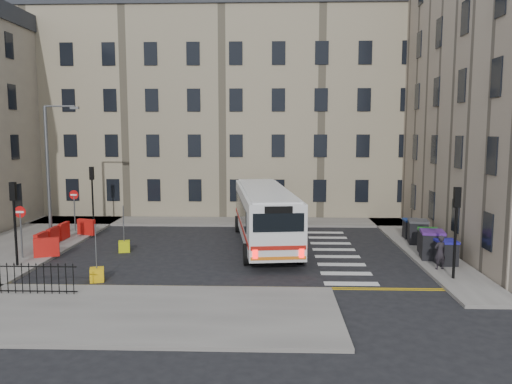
# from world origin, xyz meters

# --- Properties ---
(ground) EXTENTS (120.00, 120.00, 0.00)m
(ground) POSITION_xyz_m (0.00, 0.00, 0.00)
(ground) COLOR black
(ground) RESTS_ON ground
(pavement_north) EXTENTS (36.00, 3.20, 0.15)m
(pavement_north) POSITION_xyz_m (-6.00, 8.60, 0.07)
(pavement_north) COLOR slate
(pavement_north) RESTS_ON ground
(pavement_east) EXTENTS (2.40, 26.00, 0.15)m
(pavement_east) POSITION_xyz_m (9.00, 4.00, 0.07)
(pavement_east) COLOR slate
(pavement_east) RESTS_ON ground
(pavement_west) EXTENTS (6.00, 22.00, 0.15)m
(pavement_west) POSITION_xyz_m (-14.00, 1.00, 0.07)
(pavement_west) COLOR slate
(pavement_west) RESTS_ON ground
(pavement_sw) EXTENTS (20.00, 6.00, 0.15)m
(pavement_sw) POSITION_xyz_m (-7.00, -10.00, 0.07)
(pavement_sw) COLOR slate
(pavement_sw) RESTS_ON ground
(terrace_north) EXTENTS (38.30, 10.80, 17.20)m
(terrace_north) POSITION_xyz_m (-7.00, 15.50, 8.62)
(terrace_north) COLOR gray
(terrace_north) RESTS_ON ground
(traffic_light_east) EXTENTS (0.28, 0.22, 4.10)m
(traffic_light_east) POSITION_xyz_m (8.60, -5.50, 2.87)
(traffic_light_east) COLOR black
(traffic_light_east) RESTS_ON pavement_east
(traffic_light_nw) EXTENTS (0.28, 0.22, 4.10)m
(traffic_light_nw) POSITION_xyz_m (-12.00, 6.50, 2.87)
(traffic_light_nw) COLOR black
(traffic_light_nw) RESTS_ON pavement_west
(traffic_light_sw) EXTENTS (0.28, 0.22, 4.10)m
(traffic_light_sw) POSITION_xyz_m (-12.00, -4.00, 2.87)
(traffic_light_sw) COLOR black
(traffic_light_sw) RESTS_ON pavement_west
(streetlamp) EXTENTS (0.50, 0.22, 8.14)m
(streetlamp) POSITION_xyz_m (-13.00, 2.00, 4.34)
(streetlamp) COLOR #595B5E
(streetlamp) RESTS_ON pavement_west
(no_entry_north) EXTENTS (0.60, 0.08, 3.00)m
(no_entry_north) POSITION_xyz_m (-12.50, 4.50, 2.08)
(no_entry_north) COLOR #595B5E
(no_entry_north) RESTS_ON pavement_west
(no_entry_south) EXTENTS (0.60, 0.08, 3.00)m
(no_entry_south) POSITION_xyz_m (-12.50, -2.50, 2.08)
(no_entry_south) COLOR #595B5E
(no_entry_south) RESTS_ON pavement_west
(roadworks_barriers) EXTENTS (1.66, 6.26, 1.00)m
(roadworks_barriers) POSITION_xyz_m (-11.84, 0.50, 0.65)
(roadworks_barriers) COLOR red
(roadworks_barriers) RESTS_ON pavement_west
(bus) EXTENTS (4.24, 12.34, 3.29)m
(bus) POSITION_xyz_m (0.05, 1.38, 1.90)
(bus) COLOR silver
(bus) RESTS_ON ground
(wheelie_bin_a) EXTENTS (0.98, 1.12, 1.21)m
(wheelie_bin_a) POSITION_xyz_m (9.07, -3.10, 0.76)
(wheelie_bin_a) COLOR black
(wheelie_bin_a) RESTS_ON pavement_east
(wheelie_bin_b) EXTENTS (1.34, 1.48, 1.46)m
(wheelie_bin_b) POSITION_xyz_m (8.73, -2.00, 0.89)
(wheelie_bin_b) COLOR black
(wheelie_bin_b) RESTS_ON pavement_east
(wheelie_bin_c) EXTENTS (1.17, 1.30, 1.31)m
(wheelie_bin_c) POSITION_xyz_m (8.93, -0.80, 0.81)
(wheelie_bin_c) COLOR black
(wheelie_bin_c) RESTS_ON pavement_east
(wheelie_bin_d) EXTENTS (1.28, 1.42, 1.39)m
(wheelie_bin_d) POSITION_xyz_m (9.02, 1.54, 0.85)
(wheelie_bin_d) COLOR black
(wheelie_bin_d) RESTS_ON pavement_east
(wheelie_bin_e) EXTENTS (0.96, 1.09, 1.17)m
(wheelie_bin_e) POSITION_xyz_m (9.04, 3.01, 0.74)
(wheelie_bin_e) COLOR black
(wheelie_bin_e) RESTS_ON pavement_east
(pedestrian) EXTENTS (0.68, 0.55, 1.63)m
(pedestrian) POSITION_xyz_m (8.47, -4.02, 0.97)
(pedestrian) COLOR black
(pedestrian) RESTS_ON pavement_east
(bollard_yellow) EXTENTS (0.74, 0.74, 0.60)m
(bollard_yellow) POSITION_xyz_m (-7.75, -0.48, 0.30)
(bollard_yellow) COLOR #C3CF0B
(bollard_yellow) RESTS_ON ground
(bollard_chevron) EXTENTS (0.76, 0.76, 0.60)m
(bollard_chevron) POSITION_xyz_m (-7.34, -6.00, 0.30)
(bollard_chevron) COLOR #EEB50E
(bollard_chevron) RESTS_ON ground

